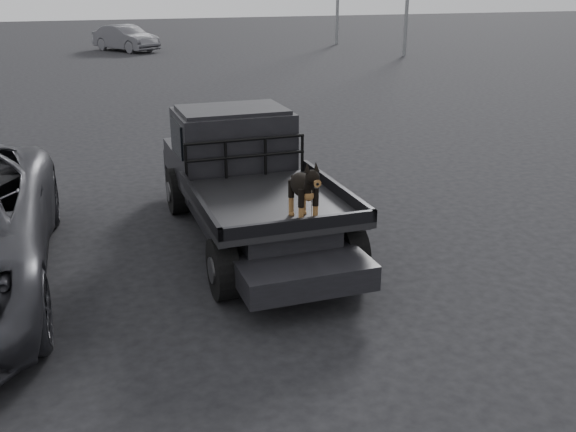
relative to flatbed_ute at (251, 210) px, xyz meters
name	(u,v)px	position (x,y,z in m)	size (l,w,h in m)	color
ground	(317,310)	(0.13, -2.37, -0.46)	(120.00, 120.00, 0.00)	black
flatbed_ute	(251,210)	(0.00, 0.00, 0.00)	(2.00, 5.40, 0.92)	black
ute_cab	(233,136)	(0.00, 0.95, 0.90)	(1.72, 1.30, 0.88)	black
headache_rack	(246,158)	(0.00, 0.20, 0.74)	(1.80, 0.08, 0.55)	black
dog	(303,190)	(0.16, -1.78, 0.83)	(0.32, 0.60, 0.74)	black
distant_car_a	(126,38)	(0.95, 27.88, 0.22)	(1.44, 4.12, 1.36)	#4C4C51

